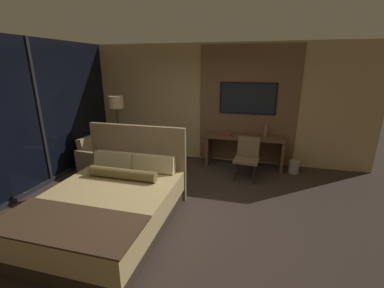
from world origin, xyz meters
name	(u,v)px	position (x,y,z in m)	size (l,w,h in m)	color
ground_plane	(185,212)	(0.00, 0.00, 0.00)	(16.00, 16.00, 0.00)	#332823
wall_back_tv_panel	(218,104)	(0.10, 2.59, 1.40)	(7.20, 0.09, 2.80)	tan
wall_left_window	(40,119)	(-3.00, 0.40, 1.32)	(0.06, 6.00, 2.80)	black
bed	(109,205)	(-0.98, -0.63, 0.34)	(1.78, 2.26, 1.32)	#33281E
desk	(244,146)	(0.79, 2.30, 0.50)	(1.74, 0.55, 0.74)	brown
tv	(248,98)	(0.79, 2.52, 1.57)	(1.28, 0.04, 0.72)	black
desk_chair	(247,155)	(0.89, 1.64, 0.51)	(0.53, 0.53, 0.87)	brown
armchair_by_window	(101,159)	(-2.34, 1.23, 0.26)	(0.87, 0.88, 0.78)	#998460
floor_lamp	(117,107)	(-2.17, 1.79, 1.36)	(0.34, 0.34, 1.62)	#282623
vase_tall	(265,130)	(1.24, 2.37, 0.88)	(0.07, 0.07, 0.28)	#846647
book	(227,134)	(0.38, 2.30, 0.75)	(0.26, 0.22, 0.03)	maroon
waste_bin	(294,167)	(1.91, 2.14, 0.14)	(0.22, 0.22, 0.28)	gray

